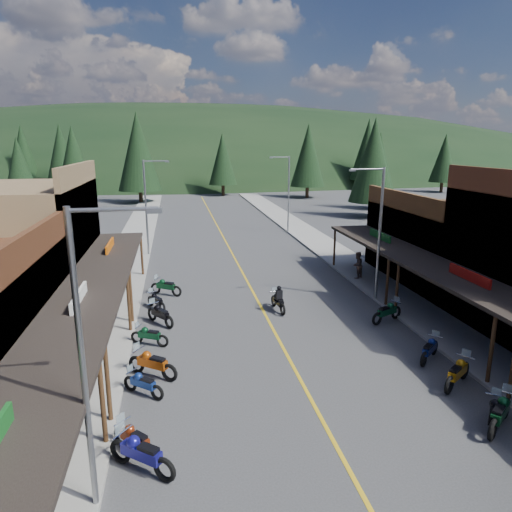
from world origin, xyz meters
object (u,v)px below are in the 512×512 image
pine_7 (23,154)px  pedestrian_east_b (357,265)px  pine_1 (61,155)px  bike_east_7 (458,371)px  pine_3 (223,159)px  bike_east_6 (494,413)px  pine_10 (74,162)px  bike_east_9 (387,311)px  pine_4 (308,155)px  bike_west_11 (156,300)px  streetlight_1 (148,203)px  rider_on_bike (278,300)px  streetlight_0 (88,352)px  streetlight_3 (287,191)px  bike_west_6 (135,438)px  bike_east_5 (500,412)px  shop_east_3 (448,244)px  streetlight_2 (378,229)px  shop_west_3 (19,246)px  pine_5 (368,149)px  bike_west_5 (141,452)px  pine_6 (444,158)px  pine_11 (374,160)px  bike_west_9 (149,335)px  bike_west_10 (160,313)px  bike_east_8 (430,348)px  bike_west_8 (152,362)px  pine_8 (20,173)px  pine_2 (138,151)px  bike_west_12 (166,286)px  bike_west_7 (143,383)px

pine_7 → pedestrian_east_b: bearing=-58.2°
pine_1 → bike_east_7: 78.32m
pine_3 → bike_east_6: size_ratio=5.52×
bike_east_6 → pedestrian_east_b: 17.09m
pine_10 → bike_east_9: size_ratio=5.28×
pine_4 → bike_west_11: (-24.02, -51.21, -6.70)m
streetlight_1 → pedestrian_east_b: (14.55, -9.81, -3.38)m
bike_east_6 → rider_on_bike: 12.92m
streetlight_0 → streetlight_3: size_ratio=1.00×
bike_west_6 → bike_east_5: size_ratio=0.85×
pine_3 → bike_east_6: bearing=-88.8°
streetlight_0 → shop_east_3: bearing=39.9°
streetlight_0 → streetlight_2: same height
shop_west_3 → pine_5: size_ratio=0.78×
bike_west_5 → bike_east_5: bike_west_5 is taller
pine_6 → pine_11: 36.78m
pine_5 → bike_east_5: pine_5 is taller
bike_west_9 → bike_west_10: 2.57m
shop_west_3 → bike_east_8: size_ratio=5.36×
bike_west_10 → streetlight_1: bearing=58.6°
pine_1 → pine_11: size_ratio=1.01×
pine_11 → bike_west_8: pine_11 is taller
streetlight_0 → pine_5: (40.95, 78.00, 3.53)m
pine_8 → bike_west_10: bearing=-64.2°
shop_west_3 → pine_1: 59.70m
bike_west_10 → streetlight_3: bearing=25.8°
shop_west_3 → pine_2: bearing=85.4°
pine_10 → bike_east_6: bearing=-66.8°
shop_west_3 → streetlight_1: (6.83, 10.70, 0.94)m
streetlight_1 → bike_west_12: (1.45, -10.77, -3.84)m
bike_west_11 → bike_east_6: bearing=-80.2°
pine_1 → bike_west_5: 77.27m
pine_11 → bike_east_7: 42.97m
pine_7 → bike_west_12: bearing=-67.7°
bike_west_9 → pedestrian_east_b: 16.09m
pine_6 → bike_west_10: (-51.73, -57.58, -5.86)m
bike_east_6 → pedestrian_east_b: pedestrian_east_b is taller
pine_2 → bike_west_11: bearing=-85.4°
shop_east_3 → streetlight_0: size_ratio=1.36×
bike_east_7 → bike_east_8: (0.11, 2.22, -0.06)m
bike_west_7 → bike_west_11: size_ratio=1.00×
pine_8 → streetlight_1: bearing=-50.1°
bike_west_7 → bike_east_8: bike_east_8 is taller
pine_2 → bike_west_12: size_ratio=6.47×
pine_6 → pedestrian_east_b: pine_6 is taller
pine_8 → bike_west_5: 47.92m
bike_west_6 → bike_east_9: 15.14m
bike_west_12 → pine_3: bearing=22.8°
bike_west_12 → bike_east_5: 19.57m
bike_east_5 → bike_east_6: size_ratio=1.14×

